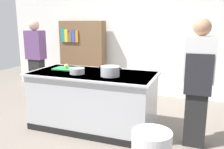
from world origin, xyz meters
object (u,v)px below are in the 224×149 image
object	(u,v)px
mixing_bowl	(77,71)
person_guest	(36,58)
stock_pot	(110,71)
person_chef	(198,81)
bookshelf	(83,57)
onion	(66,66)

from	to	relation	value
mixing_bowl	person_guest	world-z (taller)	person_guest
stock_pot	mixing_bowl	distance (m)	0.53
person_chef	bookshelf	world-z (taller)	person_chef
person_guest	bookshelf	distance (m)	1.13
onion	mixing_bowl	world-z (taller)	onion
mixing_bowl	person_chef	xyz separation A→B (m)	(1.74, 0.10, -0.03)
stock_pot	bookshelf	distance (m)	2.40
bookshelf	onion	bearing A→B (deg)	-71.27
person_chef	person_guest	world-z (taller)	same
person_chef	bookshelf	size ratio (longest dim) A/B	1.01
person_chef	onion	bearing A→B (deg)	102.58
person_guest	bookshelf	xyz separation A→B (m)	(0.63, 0.93, -0.06)
bookshelf	person_guest	bearing A→B (deg)	-124.12
mixing_bowl	bookshelf	world-z (taller)	bookshelf
person_guest	bookshelf	bearing A→B (deg)	157.63
onion	stock_pot	xyz separation A→B (m)	(0.85, -0.20, 0.01)
mixing_bowl	person_guest	xyz separation A→B (m)	(-1.54, 1.02, -0.03)
stock_pot	mixing_bowl	xyz separation A→B (m)	(-0.53, -0.03, -0.03)
bookshelf	stock_pot	bearing A→B (deg)	-53.22
onion	person_chef	distance (m)	2.07
mixing_bowl	person_chef	size ratio (longest dim) A/B	0.13
mixing_bowl	person_chef	distance (m)	1.74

